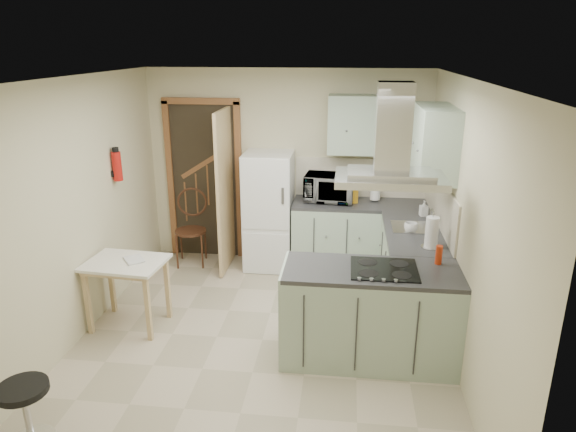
# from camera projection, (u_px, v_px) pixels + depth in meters

# --- Properties ---
(floor) EXTENTS (4.20, 4.20, 0.00)m
(floor) POSITION_uv_depth(u_px,v_px,m) (262.00, 340.00, 5.07)
(floor) COLOR #B8A88F
(floor) RESTS_ON ground
(ceiling) EXTENTS (4.20, 4.20, 0.00)m
(ceiling) POSITION_uv_depth(u_px,v_px,m) (258.00, 79.00, 4.27)
(ceiling) COLOR silver
(ceiling) RESTS_ON back_wall
(back_wall) EXTENTS (3.60, 0.00, 3.60)m
(back_wall) POSITION_uv_depth(u_px,v_px,m) (287.00, 168.00, 6.65)
(back_wall) COLOR beige
(back_wall) RESTS_ON floor
(left_wall) EXTENTS (0.00, 4.20, 4.20)m
(left_wall) POSITION_uv_depth(u_px,v_px,m) (73.00, 213.00, 4.87)
(left_wall) COLOR beige
(left_wall) RESTS_ON floor
(right_wall) EXTENTS (0.00, 4.20, 4.20)m
(right_wall) POSITION_uv_depth(u_px,v_px,m) (464.00, 228.00, 4.47)
(right_wall) COLOR beige
(right_wall) RESTS_ON floor
(doorway) EXTENTS (1.10, 0.12, 2.10)m
(doorway) POSITION_uv_depth(u_px,v_px,m) (205.00, 181.00, 6.80)
(doorway) COLOR brown
(doorway) RESTS_ON floor
(fridge) EXTENTS (0.60, 0.60, 1.50)m
(fridge) POSITION_uv_depth(u_px,v_px,m) (269.00, 211.00, 6.55)
(fridge) COLOR white
(fridge) RESTS_ON floor
(counter_back) EXTENTS (1.08, 0.60, 0.90)m
(counter_back) POSITION_uv_depth(u_px,v_px,m) (336.00, 236.00, 6.55)
(counter_back) COLOR #9EB2A0
(counter_back) RESTS_ON floor
(counter_right) EXTENTS (0.60, 1.95, 0.90)m
(counter_right) POSITION_uv_depth(u_px,v_px,m) (408.00, 260.00, 5.82)
(counter_right) COLOR #9EB2A0
(counter_right) RESTS_ON floor
(splashback) EXTENTS (1.68, 0.02, 0.50)m
(splashback) POSITION_uv_depth(u_px,v_px,m) (361.00, 178.00, 6.56)
(splashback) COLOR beige
(splashback) RESTS_ON counter_back
(wall_cabinet_back) EXTENTS (0.85, 0.35, 0.70)m
(wall_cabinet_back) POSITION_uv_depth(u_px,v_px,m) (363.00, 125.00, 6.19)
(wall_cabinet_back) COLOR #9EB2A0
(wall_cabinet_back) RESTS_ON back_wall
(wall_cabinet_right) EXTENTS (0.35, 0.90, 0.70)m
(wall_cabinet_right) POSITION_uv_depth(u_px,v_px,m) (434.00, 142.00, 5.10)
(wall_cabinet_right) COLOR #9EB2A0
(wall_cabinet_right) RESTS_ON right_wall
(peninsula) EXTENTS (1.55, 0.65, 0.90)m
(peninsula) POSITION_uv_depth(u_px,v_px,m) (370.00, 315.00, 4.64)
(peninsula) COLOR #9EB2A0
(peninsula) RESTS_ON floor
(hob) EXTENTS (0.58, 0.50, 0.01)m
(hob) POSITION_uv_depth(u_px,v_px,m) (384.00, 269.00, 4.49)
(hob) COLOR black
(hob) RESTS_ON peninsula
(extractor_hood) EXTENTS (0.90, 0.55, 0.10)m
(extractor_hood) POSITION_uv_depth(u_px,v_px,m) (390.00, 179.00, 4.23)
(extractor_hood) COLOR silver
(extractor_hood) RESTS_ON ceiling
(sink) EXTENTS (0.45, 0.40, 0.01)m
(sink) POSITION_uv_depth(u_px,v_px,m) (413.00, 227.00, 5.51)
(sink) COLOR silver
(sink) RESTS_ON counter_right
(fire_extinguisher) EXTENTS (0.10, 0.10, 0.32)m
(fire_extinguisher) POSITION_uv_depth(u_px,v_px,m) (117.00, 166.00, 5.63)
(fire_extinguisher) COLOR #B2140F
(fire_extinguisher) RESTS_ON left_wall
(drop_leaf_table) EXTENTS (0.81, 0.64, 0.72)m
(drop_leaf_table) POSITION_uv_depth(u_px,v_px,m) (129.00, 294.00, 5.23)
(drop_leaf_table) COLOR tan
(drop_leaf_table) RESTS_ON floor
(bentwood_chair) EXTENTS (0.46, 0.46, 0.91)m
(bentwood_chair) POSITION_uv_depth(u_px,v_px,m) (190.00, 231.00, 6.69)
(bentwood_chair) COLOR #4D2319
(bentwood_chair) RESTS_ON floor
(stool) EXTENTS (0.45, 0.45, 0.48)m
(stool) POSITION_uv_depth(u_px,v_px,m) (27.00, 414.00, 3.70)
(stool) COLOR black
(stool) RESTS_ON floor
(microwave) EXTENTS (0.64, 0.46, 0.33)m
(microwave) POSITION_uv_depth(u_px,v_px,m) (329.00, 188.00, 6.41)
(microwave) COLOR black
(microwave) RESTS_ON counter_back
(kettle) EXTENTS (0.14, 0.14, 0.19)m
(kettle) POSITION_uv_depth(u_px,v_px,m) (375.00, 193.00, 6.43)
(kettle) COLOR white
(kettle) RESTS_ON counter_back
(cereal_box) EXTENTS (0.11, 0.20, 0.28)m
(cereal_box) POSITION_uv_depth(u_px,v_px,m) (354.00, 191.00, 6.39)
(cereal_box) COLOR orange
(cereal_box) RESTS_ON counter_back
(soap_bottle) EXTENTS (0.10, 0.10, 0.18)m
(soap_bottle) POSITION_uv_depth(u_px,v_px,m) (424.00, 208.00, 5.87)
(soap_bottle) COLOR silver
(soap_bottle) RESTS_ON counter_right
(paper_towel) EXTENTS (0.13, 0.13, 0.32)m
(paper_towel) POSITION_uv_depth(u_px,v_px,m) (432.00, 232.00, 4.93)
(paper_towel) COLOR silver
(paper_towel) RESTS_ON counter_right
(cup) EXTENTS (0.16, 0.16, 0.11)m
(cup) POSITION_uv_depth(u_px,v_px,m) (411.00, 228.00, 5.36)
(cup) COLOR silver
(cup) RESTS_ON counter_right
(red_bottle) EXTENTS (0.08, 0.08, 0.17)m
(red_bottle) POSITION_uv_depth(u_px,v_px,m) (439.00, 255.00, 4.58)
(red_bottle) COLOR red
(red_bottle) RESTS_ON peninsula
(book) EXTENTS (0.27, 0.28, 0.10)m
(book) POSITION_uv_depth(u_px,v_px,m) (125.00, 257.00, 5.08)
(book) COLOR brown
(book) RESTS_ON drop_leaf_table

